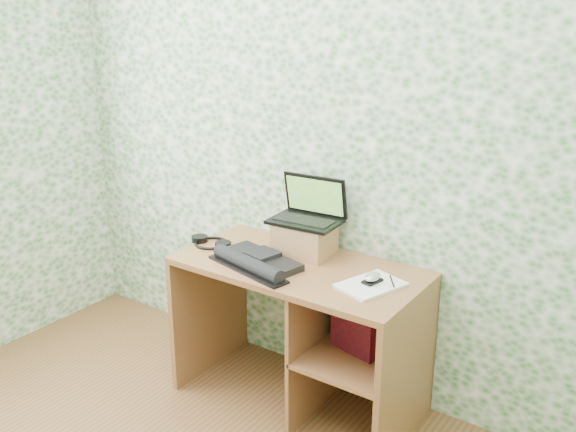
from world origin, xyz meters
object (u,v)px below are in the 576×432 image
Objects in this scene: notepad at (371,285)px; desk at (315,317)px; laptop at (309,211)px; riser at (305,238)px; keyboard at (256,261)px.

desk is at bearing -170.31° from notepad.
laptop is (-0.14, 0.15, 0.48)m from desk.
riser is (-0.14, 0.12, 0.35)m from desk.
riser is 0.75× the size of laptop.
desk is at bearing -39.20° from riser.
laptop reaches higher than notepad.
keyboard is 0.57m from notepad.
desk is 0.41m from keyboard.
riser is at bearing 82.02° from keyboard.
laptop is at bearing 84.38° from keyboard.
laptop is at bearing 132.99° from desk.
laptop is 1.25× the size of notepad.
riser is 0.49m from notepad.
keyboard is (-0.10, -0.27, -0.06)m from riser.
desk is 0.42m from notepad.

